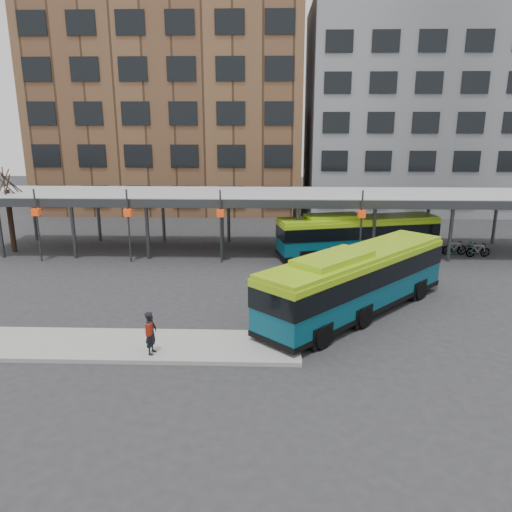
# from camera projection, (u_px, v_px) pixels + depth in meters

# --- Properties ---
(ground) EXTENTS (120.00, 120.00, 0.00)m
(ground) POSITION_uv_depth(u_px,v_px,m) (265.00, 321.00, 23.37)
(ground) COLOR #28282B
(ground) RESTS_ON ground
(boarding_island) EXTENTS (14.00, 3.00, 0.18)m
(boarding_island) POSITION_uv_depth(u_px,v_px,m) (131.00, 345.00, 20.63)
(boarding_island) COLOR gray
(boarding_island) RESTS_ON ground
(canopy) EXTENTS (40.00, 6.53, 4.80)m
(canopy) POSITION_uv_depth(u_px,v_px,m) (267.00, 196.00, 34.73)
(canopy) COLOR #999B9E
(canopy) RESTS_ON ground
(tree) EXTENTS (1.64, 1.64, 5.60)m
(tree) POSITION_uv_depth(u_px,v_px,m) (10.00, 218.00, 34.85)
(tree) COLOR black
(tree) RESTS_ON ground
(building_brick) EXTENTS (26.00, 14.00, 22.00)m
(building_brick) POSITION_uv_depth(u_px,v_px,m) (174.00, 100.00, 51.58)
(building_brick) COLOR brown
(building_brick) RESTS_ON ground
(building_grey) EXTENTS (24.00, 14.00, 20.00)m
(building_grey) POSITION_uv_depth(u_px,v_px,m) (426.00, 110.00, 51.03)
(building_grey) COLOR slate
(building_grey) RESTS_ON ground
(bus_front) EXTENTS (10.14, 10.52, 3.32)m
(bus_front) POSITION_uv_depth(u_px,v_px,m) (357.00, 280.00, 23.75)
(bus_front) COLOR #074356
(bus_front) RESTS_ON ground
(bus_rear) EXTENTS (11.15, 4.85, 3.01)m
(bus_rear) POSITION_uv_depth(u_px,v_px,m) (357.00, 234.00, 33.79)
(bus_rear) COLOR #074356
(bus_rear) RESTS_ON ground
(pedestrian) EXTENTS (0.48, 0.69, 1.75)m
(pedestrian) POSITION_uv_depth(u_px,v_px,m) (151.00, 333.00, 19.50)
(pedestrian) COLOR black
(pedestrian) RESTS_ON boarding_island
(bike_rack) EXTENTS (5.10, 1.54, 1.01)m
(bike_rack) POSITION_uv_depth(u_px,v_px,m) (454.00, 249.00, 34.46)
(bike_rack) COLOR slate
(bike_rack) RESTS_ON ground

